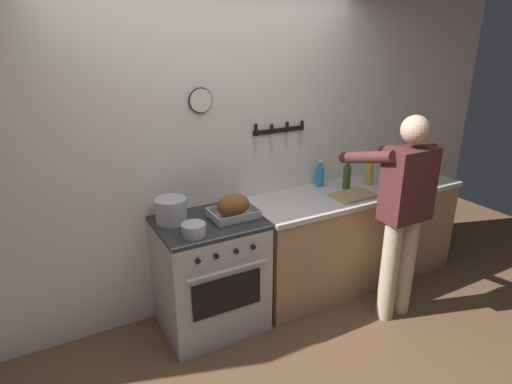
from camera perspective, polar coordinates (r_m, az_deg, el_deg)
name	(u,v)px	position (r m, az deg, el deg)	size (l,w,h in m)	color
wall_back	(214,154)	(3.46, -5.63, 5.10)	(6.00, 0.13, 2.60)	white
counter_block	(353,234)	(4.09, 12.72, -5.50)	(2.03, 0.65, 0.90)	tan
stove	(210,274)	(3.40, -6.12, -10.79)	(0.76, 0.67, 0.90)	#BCBCC1
person_cook	(403,207)	(3.48, 18.93, -1.87)	(0.51, 0.63, 1.66)	#C6B793
roasting_pan	(233,207)	(3.21, -3.02, -2.00)	(0.35, 0.26, 0.19)	#B7B7BC
stock_pot	(171,210)	(3.18, -11.19, -2.42)	(0.23, 0.23, 0.18)	#B7B7BC
saucepan	(194,230)	(2.97, -8.27, -4.96)	(0.17, 0.17, 0.09)	#B7B7BC
cutting_board	(353,195)	(3.74, 12.70, -0.43)	(0.36, 0.24, 0.02)	tan
bottle_olive_oil	(347,177)	(3.88, 11.96, 2.01)	(0.07, 0.07, 0.27)	#385623
bottle_cooking_oil	(369,172)	(4.06, 14.80, 2.60)	(0.07, 0.07, 0.27)	gold
bottle_dish_soap	(320,176)	(3.91, 8.47, 2.17)	(0.07, 0.07, 0.24)	#338CCC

